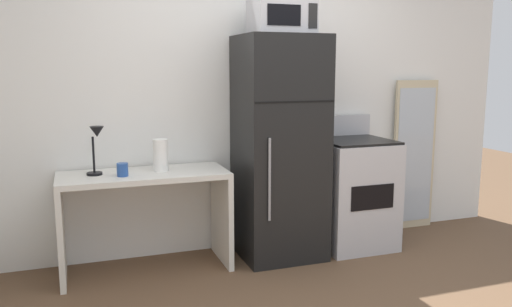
{
  "coord_description": "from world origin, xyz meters",
  "views": [
    {
      "loc": [
        -1.37,
        -2.43,
        1.52
      ],
      "look_at": [
        -0.12,
        1.1,
        0.89
      ],
      "focal_mm": 36.31,
      "sensor_mm": 36.0,
      "label": 1
    }
  ],
  "objects_px": {
    "microwave": "(282,17)",
    "coffee_mug": "(123,170)",
    "desk_lamp": "(96,142)",
    "desk": "(145,202)",
    "refrigerator": "(280,148)",
    "paper_towel_roll": "(161,155)",
    "leaning_mirror": "(414,155)",
    "oven_range": "(353,192)"
  },
  "relations": [
    {
      "from": "coffee_mug",
      "to": "refrigerator",
      "type": "height_order",
      "value": "refrigerator"
    },
    {
      "from": "coffee_mug",
      "to": "microwave",
      "type": "bearing_deg",
      "value": 1.11
    },
    {
      "from": "refrigerator",
      "to": "coffee_mug",
      "type": "bearing_deg",
      "value": -177.9
    },
    {
      "from": "coffee_mug",
      "to": "microwave",
      "type": "relative_size",
      "value": 0.21
    },
    {
      "from": "desk",
      "to": "oven_range",
      "type": "height_order",
      "value": "oven_range"
    },
    {
      "from": "desk",
      "to": "coffee_mug",
      "type": "distance_m",
      "value": 0.32
    },
    {
      "from": "coffee_mug",
      "to": "desk_lamp",
      "type": "bearing_deg",
      "value": 148.52
    },
    {
      "from": "desk",
      "to": "paper_towel_roll",
      "type": "height_order",
      "value": "paper_towel_roll"
    },
    {
      "from": "microwave",
      "to": "coffee_mug",
      "type": "bearing_deg",
      "value": -178.89
    },
    {
      "from": "desk_lamp",
      "to": "oven_range",
      "type": "bearing_deg",
      "value": -1.49
    },
    {
      "from": "desk",
      "to": "microwave",
      "type": "bearing_deg",
      "value": -3.06
    },
    {
      "from": "desk",
      "to": "microwave",
      "type": "xyz_separation_m",
      "value": [
        1.07,
        -0.06,
        1.36
      ]
    },
    {
      "from": "paper_towel_roll",
      "to": "coffee_mug",
      "type": "bearing_deg",
      "value": -160.95
    },
    {
      "from": "leaning_mirror",
      "to": "coffee_mug",
      "type": "bearing_deg",
      "value": -173.58
    },
    {
      "from": "desk_lamp",
      "to": "coffee_mug",
      "type": "relative_size",
      "value": 3.72
    },
    {
      "from": "coffee_mug",
      "to": "microwave",
      "type": "distance_m",
      "value": 1.64
    },
    {
      "from": "paper_towel_roll",
      "to": "refrigerator",
      "type": "xyz_separation_m",
      "value": [
        0.93,
        -0.05,
        0.01
      ]
    },
    {
      "from": "desk_lamp",
      "to": "paper_towel_roll",
      "type": "height_order",
      "value": "desk_lamp"
    },
    {
      "from": "paper_towel_roll",
      "to": "oven_range",
      "type": "distance_m",
      "value": 1.66
    },
    {
      "from": "paper_towel_roll",
      "to": "leaning_mirror",
      "type": "xyz_separation_m",
      "value": [
        2.41,
        0.2,
        -0.17
      ]
    },
    {
      "from": "coffee_mug",
      "to": "oven_range",
      "type": "bearing_deg",
      "value": 1.44
    },
    {
      "from": "coffee_mug",
      "to": "refrigerator",
      "type": "distance_m",
      "value": 1.23
    },
    {
      "from": "coffee_mug",
      "to": "refrigerator",
      "type": "relative_size",
      "value": 0.05
    },
    {
      "from": "coffee_mug",
      "to": "oven_range",
      "type": "height_order",
      "value": "oven_range"
    },
    {
      "from": "refrigerator",
      "to": "desk",
      "type": "bearing_deg",
      "value": 178.08
    },
    {
      "from": "microwave",
      "to": "oven_range",
      "type": "relative_size",
      "value": 0.42
    },
    {
      "from": "oven_range",
      "to": "desk",
      "type": "bearing_deg",
      "value": 178.92
    },
    {
      "from": "coffee_mug",
      "to": "leaning_mirror",
      "type": "relative_size",
      "value": 0.07
    },
    {
      "from": "desk_lamp",
      "to": "desk",
      "type": "bearing_deg",
      "value": -3.72
    },
    {
      "from": "desk",
      "to": "refrigerator",
      "type": "distance_m",
      "value": 1.12
    },
    {
      "from": "refrigerator",
      "to": "microwave",
      "type": "bearing_deg",
      "value": -89.67
    },
    {
      "from": "desk_lamp",
      "to": "microwave",
      "type": "relative_size",
      "value": 0.77
    },
    {
      "from": "desk",
      "to": "leaning_mirror",
      "type": "distance_m",
      "value": 2.55
    },
    {
      "from": "paper_towel_roll",
      "to": "microwave",
      "type": "relative_size",
      "value": 0.52
    },
    {
      "from": "paper_towel_roll",
      "to": "leaning_mirror",
      "type": "distance_m",
      "value": 2.42
    },
    {
      "from": "desk_lamp",
      "to": "coffee_mug",
      "type": "bearing_deg",
      "value": -31.48
    },
    {
      "from": "desk_lamp",
      "to": "refrigerator",
      "type": "bearing_deg",
      "value": -2.34
    },
    {
      "from": "desk_lamp",
      "to": "oven_range",
      "type": "height_order",
      "value": "desk_lamp"
    },
    {
      "from": "leaning_mirror",
      "to": "oven_range",
      "type": "bearing_deg",
      "value": -162.14
    },
    {
      "from": "microwave",
      "to": "leaning_mirror",
      "type": "bearing_deg",
      "value": 10.75
    },
    {
      "from": "desk_lamp",
      "to": "refrigerator",
      "type": "distance_m",
      "value": 1.39
    },
    {
      "from": "oven_range",
      "to": "leaning_mirror",
      "type": "height_order",
      "value": "leaning_mirror"
    }
  ]
}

